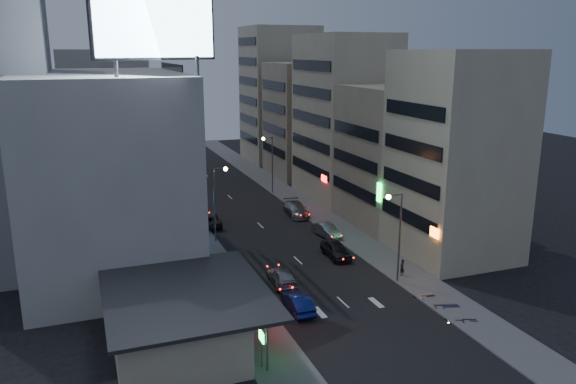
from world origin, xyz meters
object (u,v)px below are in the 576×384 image
scooter_blue (458,297)px  scooter_black_b (449,298)px  scooter_silver_a (463,312)px  parked_car_right_far (296,209)px  scooter_black_a (477,313)px  road_car_blue (298,302)px  road_car_silver (282,277)px  parked_car_right_near (336,250)px  parked_car_left (209,220)px  person (402,267)px  scooter_silver_b (432,286)px  parked_car_right_mid (327,230)px

scooter_blue → scooter_black_b: size_ratio=1.10×
scooter_silver_a → scooter_blue: size_ratio=0.81×
parked_car_right_far → scooter_black_a: parked_car_right_far is taller
road_car_blue → road_car_silver: size_ratio=0.92×
road_car_silver → scooter_black_a: bearing=140.2°
scooter_black_b → scooter_black_a: bearing=-149.4°
parked_car_right_far → scooter_black_b: 28.09m
parked_car_right_far → road_car_blue: size_ratio=1.26×
parked_car_right_near → parked_car_left: size_ratio=0.89×
parked_car_right_far → person: bearing=-79.5°
scooter_black_a → scooter_black_b: bearing=30.9°
scooter_black_a → scooter_silver_b: (-0.51, 5.12, 0.11)m
parked_car_right_mid → scooter_black_a: bearing=-91.2°
road_car_silver → person: 10.97m
scooter_blue → scooter_black_b: 0.72m
scooter_blue → road_car_silver: bearing=71.5°
scooter_silver_a → parked_car_left: bearing=45.8°
parked_car_right_far → scooter_silver_a: bearing=-81.3°
road_car_silver → scooter_black_a: size_ratio=2.85×
scooter_black_a → scooter_black_b: (-0.44, 2.76, 0.05)m
parked_car_right_near → scooter_silver_b: 11.42m
scooter_blue → parked_car_left: bearing=45.2°
scooter_silver_b → scooter_silver_a: bearing=176.7°
road_car_silver → scooter_blue: (11.77, -8.87, 0.04)m
parked_car_right_far → scooter_blue: 28.31m
parked_car_right_far → scooter_blue: parked_car_right_far is taller
parked_car_right_far → road_car_silver: bearing=-109.2°
scooter_black_a → scooter_blue: (0.26, 2.61, 0.10)m
scooter_black_a → parked_car_right_far: bearing=26.7°
scooter_black_a → scooter_silver_b: scooter_silver_b is taller
person → scooter_black_a: (0.75, -9.37, -0.25)m
road_car_blue → scooter_silver_a: 12.60m
parked_car_right_far → scooter_black_a: (2.65, -30.77, -0.17)m
person → scooter_silver_b: bearing=65.5°
scooter_black_a → parked_car_right_near: bearing=36.8°
parked_car_left → scooter_blue: 31.06m
road_car_blue → scooter_blue: bearing=165.6°
parked_car_left → person: bearing=127.1°
scooter_black_a → scooter_silver_a: (-0.93, 0.45, -0.02)m
parked_car_left → scooter_silver_b: (13.18, -25.23, 0.02)m
scooter_silver_a → scooter_blue: 2.47m
scooter_black_a → scooter_silver_b: bearing=27.5°
person → scooter_silver_a: size_ratio=0.94×
scooter_black_a → scooter_black_b: 2.80m
person → scooter_silver_a: bearing=61.1°
parked_car_left → scooter_black_b: parked_car_left is taller
person → scooter_silver_b: (0.24, -4.25, -0.14)m
road_car_blue → road_car_silver: (0.61, 5.23, -0.03)m
parked_car_left → scooter_black_a: 33.30m
parked_car_left → road_car_blue: size_ratio=1.18×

